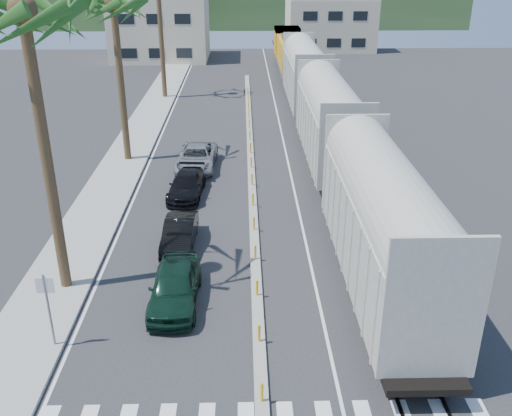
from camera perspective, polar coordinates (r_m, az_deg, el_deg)
The scene contains 12 objects.
ground at distance 19.61m, azimuth 0.48°, elevation -17.05°, with size 140.00×140.00×0.00m, color #28282B.
sidewalk at distance 42.50m, azimuth -12.20°, elevation 6.13°, with size 3.00×90.00×0.15m, color gray.
rails at distance 44.96m, azimuth 5.79°, elevation 7.49°, with size 1.56×100.00×0.06m.
median at distance 36.98m, azimuth -0.49°, elevation 3.96°, with size 0.45×60.00×0.85m.
lane_markings at distance 41.80m, azimuth -3.56°, elevation 6.23°, with size 9.42×90.00×0.01m.
freight_train at distance 42.39m, azimuth 6.25°, elevation 10.47°, with size 3.00×60.94×5.85m.
street_sign at distance 21.12m, azimuth -20.14°, elevation -8.72°, with size 0.60×0.08×3.00m.
buildings at distance 86.99m, azimuth -5.53°, elevation 18.56°, with size 38.00×27.00×10.00m.
car_lead at distance 23.09m, azimuth -8.13°, elevation -7.73°, with size 1.94×4.71×1.60m, color black.
car_second at distance 27.44m, azimuth -7.64°, elevation -2.51°, with size 1.55×4.11×1.34m, color black.
car_third at distance 33.05m, azimuth -6.95°, elevation 2.30°, with size 2.16×4.66×1.32m, color black.
car_rear at distance 37.30m, azimuth -5.97°, elevation 5.05°, with size 2.67×5.34×1.45m, color #9EA0A3.
Camera 1 is at (-0.50, -14.70, 12.97)m, focal length 40.00 mm.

